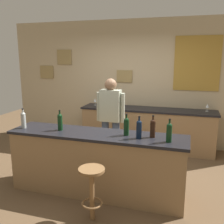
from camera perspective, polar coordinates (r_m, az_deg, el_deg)
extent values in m
plane|color=brown|center=(4.33, -1.46, -14.99)|extent=(10.00, 10.00, 0.00)
cube|color=tan|center=(5.83, 4.82, 6.52)|extent=(6.00, 0.06, 2.80)
cube|color=#997F4C|center=(6.60, -14.46, 8.72)|extent=(0.36, 0.02, 0.31)
cube|color=#997F4C|center=(6.34, -10.69, 12.06)|extent=(0.37, 0.02, 0.35)
cube|color=#997F4C|center=(5.82, 2.81, 8.05)|extent=(0.36, 0.02, 0.28)
cube|color=#A87F33|center=(5.64, 18.60, 10.32)|extent=(0.92, 0.02, 1.13)
cube|color=olive|center=(3.80, -3.45, -11.72)|extent=(2.52, 0.57, 0.88)
cube|color=black|center=(3.63, -3.55, -5.08)|extent=(2.58, 0.60, 0.04)
cube|color=olive|center=(5.58, 7.83, -3.98)|extent=(2.81, 0.53, 0.86)
cube|color=black|center=(5.47, 7.97, 0.54)|extent=(2.87, 0.56, 0.04)
cylinder|color=#384766|center=(4.64, 0.87, -7.24)|extent=(0.13, 0.13, 0.86)
cylinder|color=#384766|center=(4.70, -1.49, -7.00)|extent=(0.13, 0.13, 0.86)
cube|color=#9EA38E|center=(4.49, -0.33, 1.46)|extent=(0.36, 0.20, 0.56)
sphere|color=brown|center=(4.43, -0.34, 6.22)|extent=(0.21, 0.21, 0.21)
cylinder|color=#9EA38E|center=(4.43, 2.39, 0.92)|extent=(0.08, 0.08, 0.52)
cylinder|color=#9EA38E|center=(4.56, -2.97, 1.24)|extent=(0.08, 0.08, 0.52)
cylinder|color=brown|center=(3.27, -4.52, -18.25)|extent=(0.06, 0.06, 0.65)
torus|color=brown|center=(3.33, -4.49, -19.77)|extent=(0.26, 0.26, 0.02)
cylinder|color=brown|center=(3.11, -4.63, -12.85)|extent=(0.32, 0.32, 0.03)
cylinder|color=#999E99|center=(4.08, -19.31, -2.08)|extent=(0.07, 0.07, 0.20)
sphere|color=#999E99|center=(4.05, -19.42, -0.54)|extent=(0.07, 0.07, 0.07)
cylinder|color=#999E99|center=(4.05, -19.45, -0.09)|extent=(0.03, 0.03, 0.09)
cylinder|color=black|center=(4.03, -19.50, 0.65)|extent=(0.03, 0.03, 0.02)
cylinder|color=black|center=(3.82, -11.61, -2.58)|extent=(0.07, 0.07, 0.20)
sphere|color=black|center=(3.79, -11.68, -0.93)|extent=(0.07, 0.07, 0.07)
cylinder|color=black|center=(3.78, -11.70, -0.46)|extent=(0.03, 0.03, 0.09)
cylinder|color=black|center=(3.77, -11.74, 0.33)|extent=(0.03, 0.03, 0.02)
cylinder|color=black|center=(3.51, 3.24, -3.68)|extent=(0.07, 0.07, 0.20)
sphere|color=black|center=(3.48, 3.27, -1.89)|extent=(0.07, 0.07, 0.07)
cylinder|color=black|center=(3.47, 3.27, -1.37)|extent=(0.03, 0.03, 0.09)
cylinder|color=black|center=(3.46, 3.28, -0.52)|extent=(0.03, 0.03, 0.02)
cylinder|color=black|center=(3.39, 6.08, -4.30)|extent=(0.07, 0.07, 0.20)
sphere|color=black|center=(3.36, 6.13, -2.45)|extent=(0.07, 0.07, 0.07)
cylinder|color=black|center=(3.35, 6.14, -1.92)|extent=(0.03, 0.03, 0.09)
cylinder|color=black|center=(3.34, 6.16, -1.04)|extent=(0.03, 0.03, 0.02)
cylinder|color=black|center=(3.46, 9.15, -4.04)|extent=(0.07, 0.07, 0.20)
sphere|color=black|center=(3.43, 9.21, -2.24)|extent=(0.07, 0.07, 0.07)
cylinder|color=black|center=(3.42, 9.23, -1.71)|extent=(0.03, 0.03, 0.09)
cylinder|color=black|center=(3.41, 9.26, -0.85)|extent=(0.03, 0.03, 0.02)
cylinder|color=black|center=(3.30, 12.73, -4.97)|extent=(0.07, 0.07, 0.20)
sphere|color=black|center=(3.27, 12.82, -3.09)|extent=(0.07, 0.07, 0.07)
cylinder|color=black|center=(3.27, 12.85, -2.54)|extent=(0.03, 0.03, 0.09)
cylinder|color=black|center=(3.25, 12.89, -1.63)|extent=(0.03, 0.03, 0.02)
cylinder|color=silver|center=(5.82, -3.82, 1.57)|extent=(0.06, 0.06, 0.00)
cylinder|color=silver|center=(5.81, -3.82, 1.96)|extent=(0.01, 0.01, 0.07)
cone|color=silver|center=(5.80, -3.83, 2.69)|extent=(0.07, 0.07, 0.08)
cylinder|color=silver|center=(5.67, -3.07, 1.29)|extent=(0.06, 0.06, 0.00)
cylinder|color=silver|center=(5.66, -3.07, 1.69)|extent=(0.01, 0.01, 0.07)
cone|color=silver|center=(5.65, -3.08, 2.43)|extent=(0.07, 0.07, 0.08)
cylinder|color=silver|center=(5.50, 20.61, 0.17)|extent=(0.06, 0.06, 0.00)
cylinder|color=silver|center=(5.49, 20.64, 0.58)|extent=(0.01, 0.01, 0.07)
cone|color=silver|center=(5.48, 20.70, 1.34)|extent=(0.07, 0.07, 0.08)
cylinder|color=silver|center=(5.64, 0.39, 1.72)|extent=(0.08, 0.08, 0.09)
torus|color=silver|center=(5.62, 0.94, 1.73)|extent=(0.06, 0.01, 0.06)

